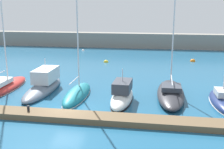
% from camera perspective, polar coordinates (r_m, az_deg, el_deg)
% --- Properties ---
extents(ground_plane, '(120.00, 120.00, 0.00)m').
position_cam_1_polar(ground_plane, '(23.30, -9.28, -7.74)').
color(ground_plane, '#1E567A').
extents(dock_pier, '(33.58, 1.77, 0.47)m').
position_cam_1_polar(dock_pier, '(22.07, -10.37, -8.38)').
color(dock_pier, brown).
rests_on(dock_pier, ground_plane).
extents(breakwater_seawall, '(108.00, 2.54, 3.04)m').
position_cam_1_polar(breakwater_seawall, '(58.89, 2.17, 7.08)').
color(breakwater_seawall, gray).
rests_on(breakwater_seawall, ground_plane).
extents(sailboat_red_second, '(2.74, 9.02, 18.25)m').
position_cam_1_polar(sailboat_red_second, '(31.05, -21.69, -2.32)').
color(sailboat_red_second, '#B72D28').
rests_on(sailboat_red_second, ground_plane).
extents(motorboat_slate_third, '(2.43, 8.69, 3.64)m').
position_cam_1_polar(motorboat_slate_third, '(29.39, -13.86, -2.05)').
color(motorboat_slate_third, slate).
rests_on(motorboat_slate_third, ground_plane).
extents(sailboat_teal_fourth, '(1.91, 7.16, 14.07)m').
position_cam_1_polar(sailboat_teal_fourth, '(26.83, -7.19, -4.00)').
color(sailboat_teal_fourth, '#19707F').
rests_on(sailboat_teal_fourth, ground_plane).
extents(motorboat_white_fifth, '(2.04, 6.53, 3.30)m').
position_cam_1_polar(motorboat_white_fifth, '(25.49, 2.11, -4.30)').
color(motorboat_white_fifth, white).
rests_on(motorboat_white_fifth, ground_plane).
extents(sailboat_charcoal_sixth, '(2.71, 9.24, 18.81)m').
position_cam_1_polar(sailboat_charcoal_sixth, '(27.21, 11.99, -3.59)').
color(sailboat_charcoal_sixth, '#2D2D33').
rests_on(sailboat_charcoal_sixth, ground_plane).
extents(sailboat_navy_seventh, '(2.31, 6.71, 11.44)m').
position_cam_1_polar(sailboat_navy_seventh, '(26.68, 22.02, -5.02)').
color(sailboat_navy_seventh, navy).
rests_on(sailboat_navy_seventh, ground_plane).
extents(mooring_buoy_white, '(0.56, 0.56, 0.56)m').
position_cam_1_polar(mooring_buoy_white, '(54.63, -5.98, 4.86)').
color(mooring_buoy_white, white).
rests_on(mooring_buoy_white, ground_plane).
extents(mooring_buoy_yellow, '(0.74, 0.74, 0.74)m').
position_cam_1_polar(mooring_buoy_yellow, '(43.21, -1.24, 2.54)').
color(mooring_buoy_yellow, yellow).
rests_on(mooring_buoy_yellow, ground_plane).
extents(mooring_buoy_orange, '(0.81, 0.81, 0.81)m').
position_cam_1_polar(mooring_buoy_orange, '(45.70, 16.28, 2.60)').
color(mooring_buoy_orange, orange).
rests_on(mooring_buoy_orange, ground_plane).
extents(dock_bollard, '(0.20, 0.20, 0.44)m').
position_cam_1_polar(dock_bollard, '(22.91, -16.85, -6.70)').
color(dock_bollard, black).
rests_on(dock_bollard, dock_pier).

